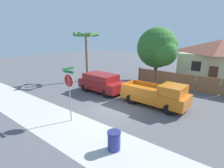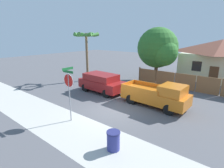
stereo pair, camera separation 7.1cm
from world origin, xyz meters
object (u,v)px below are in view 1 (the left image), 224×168
(house, at_px, (219,59))
(trash_bin, at_px, (114,141))
(palm_tree, at_px, (86,39))
(oak_tree, at_px, (158,49))
(orange_pickup, at_px, (157,95))
(red_suv, at_px, (101,82))
(stop_sign, at_px, (69,85))

(house, relative_size, trash_bin, 9.25)
(palm_tree, bearing_deg, oak_tree, 36.00)
(orange_pickup, relative_size, trash_bin, 5.43)
(house, bearing_deg, oak_tree, -133.44)
(red_suv, height_order, stop_sign, stop_sign)
(oak_tree, relative_size, orange_pickup, 1.22)
(palm_tree, relative_size, orange_pickup, 1.10)
(stop_sign, bearing_deg, orange_pickup, 57.79)
(red_suv, distance_m, stop_sign, 6.17)
(orange_pickup, bearing_deg, stop_sign, -118.19)
(stop_sign, bearing_deg, oak_tree, 88.35)
(red_suv, bearing_deg, orange_pickup, 1.98)
(house, xyz_separation_m, red_suv, (-7.70, -12.79, -1.51))
(trash_bin, bearing_deg, house, 85.70)
(house, height_order, orange_pickup, house)
(oak_tree, bearing_deg, red_suv, -108.00)
(oak_tree, bearing_deg, orange_pickup, -65.17)
(palm_tree, height_order, orange_pickup, palm_tree)
(house, xyz_separation_m, stop_sign, (-5.33, -18.33, -0.15))
(red_suv, height_order, orange_pickup, orange_pickup)
(orange_pickup, relative_size, stop_sign, 1.48)
(oak_tree, xyz_separation_m, stop_sign, (0.06, -12.64, -1.45))
(palm_tree, relative_size, trash_bin, 5.98)
(house, bearing_deg, palm_tree, -138.83)
(oak_tree, relative_size, trash_bin, 6.59)
(house, height_order, oak_tree, oak_tree)
(oak_tree, bearing_deg, palm_tree, -144.00)
(orange_pickup, xyz_separation_m, stop_sign, (-3.22, -5.53, 1.42))
(palm_tree, relative_size, stop_sign, 1.64)
(stop_sign, xyz_separation_m, trash_bin, (3.90, -0.62, -1.85))
(palm_tree, distance_m, stop_sign, 10.58)
(red_suv, distance_m, orange_pickup, 5.60)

